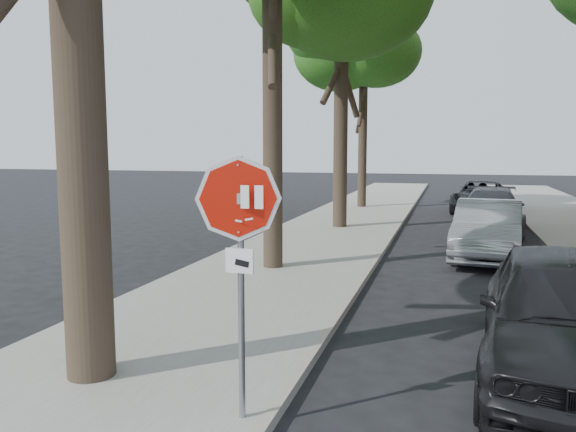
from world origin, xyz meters
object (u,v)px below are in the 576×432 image
Objects in this scene: stop_sign at (240,237)px; tree_far at (364,51)px; car_b at (488,230)px; car_c at (491,210)px; car_a at (565,315)px; car_d at (482,197)px.

tree_far is (-2.02, 21.14, 5.26)m from stop_sign.
car_c is at bearing 91.11° from car_b.
car_a reaches higher than car_d.
tree_far is at bearing 134.68° from car_c.
car_a reaches higher than car_b.
car_d is at bearing 81.10° from stop_sign.
car_c is at bearing -48.72° from tree_far.
car_b reaches higher than car_c.
stop_sign is 0.52× the size of car_d.
car_a is 0.94× the size of car_d.
car_c is (3.30, 15.07, -1.23)m from stop_sign.
stop_sign is 0.55× the size of car_a.
tree_far is 1.87× the size of car_c.
tree_far is 10.35m from car_c.
stop_sign is at bearing -84.54° from tree_far.
car_c is (0.00, 12.84, -0.08)m from car_a.
stop_sign is at bearing -100.46° from car_b.
car_b is at bearing -84.89° from car_d.
car_a is 12.84m from car_c.
car_a is at bearing -82.81° from car_d.
car_b is at bearing 73.89° from stop_sign.
stop_sign is at bearing -140.53° from car_a.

